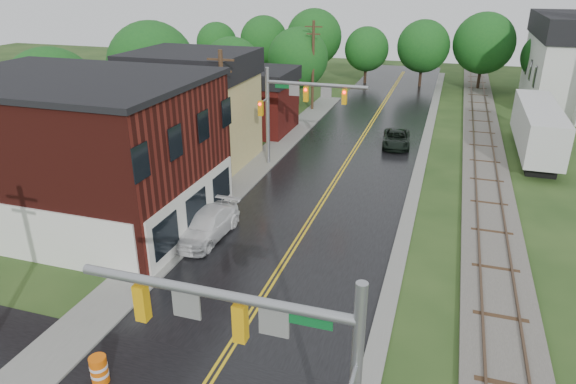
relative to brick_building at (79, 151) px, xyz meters
The scene contains 19 objects.
main_road 19.95m from the brick_building, 50.23° to the left, with size 10.00×90.00×0.02m, color black.
curb_right 27.15m from the brick_building, 48.20° to the left, with size 0.80×70.00×0.12m, color gray.
sidewalk_left 12.52m from the brick_building, 57.86° to the left, with size 2.40×50.00×0.12m, color gray.
brick_building is the anchor object (origin of this frame).
yellow_house 11.14m from the brick_building, 82.32° to the left, with size 8.00×7.00×6.40m, color tan.
darkred_building 20.25m from the brick_building, 82.92° to the left, with size 7.00×6.00×4.40m, color #3F0F0C.
railroad 30.36m from the brick_building, 41.66° to the left, with size 3.20×80.00×0.30m.
traffic_signal_near 20.60m from the brick_building, 39.17° to the right, with size 7.34×0.30×7.20m.
traffic_signal_far 15.03m from the brick_building, 53.08° to the left, with size 7.34×0.43×7.20m.
utility_pole_b 9.03m from the brick_building, 50.93° to the left, with size 1.80×0.28×9.00m.
utility_pole_c 29.56m from the brick_building, 78.91° to the left, with size 1.80×0.28×9.00m.
tree_left_a 10.14m from the brick_building, 136.87° to the left, with size 6.80×6.80×8.67m.
tree_left_b 17.80m from the brick_building, 107.61° to the left, with size 7.60×7.60×9.69m.
tree_left_c 24.94m from the brick_building, 93.14° to the left, with size 6.00×6.00×7.65m.
tree_left_e 31.12m from the brick_building, 83.29° to the left, with size 6.40×6.40×8.16m.
suv_dark 24.93m from the brick_building, 50.90° to the left, with size 2.16×4.69×1.30m, color black.
pickup_white 8.41m from the brick_building, ahead, with size 2.06×5.07×1.47m, color white.
semi_trailer 33.13m from the brick_building, 37.75° to the left, with size 2.77×12.50×3.92m.
construction_barrel 14.57m from the brick_building, 51.19° to the right, with size 0.60×0.60×1.08m, color #E45D0A.
Camera 1 is at (6.92, -7.34, 13.30)m, focal length 32.00 mm.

